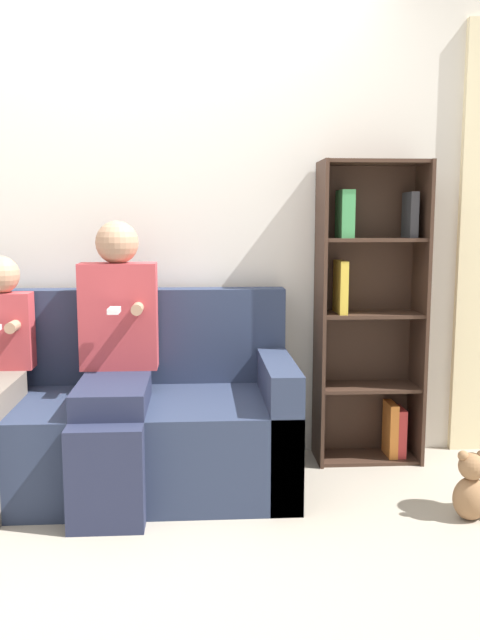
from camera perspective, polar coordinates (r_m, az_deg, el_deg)
The scene contains 6 objects.
ground_plane at distance 2.93m, azimuth -9.86°, elevation -16.96°, with size 14.00×14.00×0.00m, color #9E9384.
back_wall at distance 3.58m, azimuth -8.76°, elevation 8.72°, with size 10.00×0.06×2.55m.
couch at distance 3.31m, azimuth -11.96°, elevation -8.60°, with size 1.85×0.80×0.91m.
adult_seated at distance 3.12m, azimuth -10.51°, elevation -3.05°, with size 0.37×0.78×1.25m.
bookshelf at distance 3.57m, azimuth 10.77°, elevation 0.58°, with size 0.54×0.27×1.54m.
teddy_bear at distance 3.07m, azimuth 18.88°, elevation -13.20°, with size 0.15×0.12×0.30m.
Camera 1 is at (0.31, -2.63, 1.25)m, focal length 38.00 mm.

